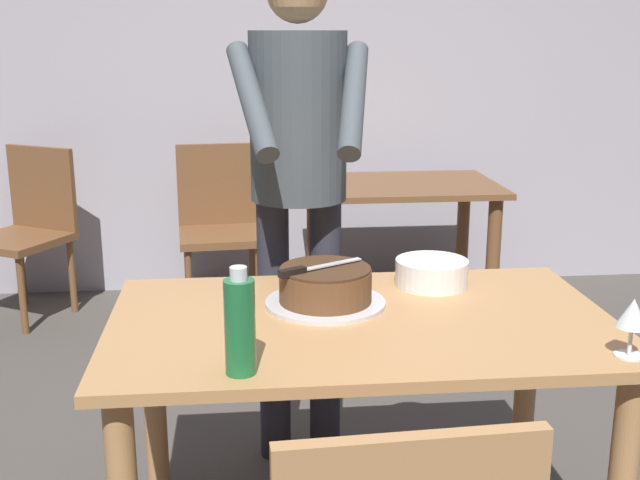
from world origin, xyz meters
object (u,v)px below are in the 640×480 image
cake_on_platter (325,288)px  water_bottle (240,325)px  main_dining_table (361,362)px  background_chair_0 (220,222)px  background_table (399,214)px  person_cutting_cake (299,162)px  cake_knife (304,270)px  wine_glass_near (633,315)px  background_chair_1 (28,226)px  plate_stack (432,273)px

cake_on_platter → water_bottle: size_ratio=1.36×
main_dining_table → background_chair_0: background_chair_0 is taller
main_dining_table → cake_on_platter: 0.23m
cake_on_platter → background_table: cake_on_platter is taller
person_cutting_cake → background_table: person_cutting_cake is taller
water_bottle → person_cutting_cake: 0.99m
cake_knife → background_chair_0: size_ratio=0.27×
wine_glass_near → background_table: 2.32m
main_dining_table → cake_on_platter: (-0.09, 0.12, 0.18)m
background_chair_1 → background_chair_0: bearing=-0.3°
background_table → water_bottle: bearing=-109.7°
background_chair_1 → background_table: bearing=-8.3°
plate_stack → background_table: size_ratio=0.22×
plate_stack → background_chair_0: size_ratio=0.24×
plate_stack → person_cutting_cake: person_cutting_cake is taller
background_chair_0 → plate_stack: bearing=-71.0°
background_table → person_cutting_cake: bearing=-114.6°
plate_stack → background_chair_1: bearing=130.5°
water_bottle → person_cutting_cake: bearing=77.8°
background_table → background_chair_1: background_chair_1 is taller
cake_on_platter → background_chair_1: background_chair_1 is taller
background_table → background_chair_0: 0.98m
cake_on_platter → background_chair_1: (-1.37, 2.15, -0.31)m
person_cutting_cake → cake_knife: bearing=-92.9°
main_dining_table → wine_glass_near: 0.71m
plate_stack → cake_on_platter: bearing=-156.8°
cake_on_platter → cake_knife: 0.10m
water_bottle → background_chair_0: 2.61m
water_bottle → person_cutting_cake: (0.20, 0.94, 0.21)m
wine_glass_near → background_chair_0: size_ratio=0.16×
plate_stack → background_table: (0.25, 1.72, -0.21)m
water_bottle → background_chair_1: 2.85m
wine_glass_near → main_dining_table: bearing=151.6°
plate_stack → background_chair_0: background_chair_0 is taller
person_cutting_cake → water_bottle: bearing=-102.2°
wine_glass_near → person_cutting_cake: (-0.71, 0.94, 0.22)m
background_table → background_chair_1: size_ratio=1.11×
cake_on_platter → background_chair_0: background_chair_0 is taller
cake_on_platter → background_chair_0: (-0.35, 2.14, -0.31)m
background_chair_0 → background_chair_1: size_ratio=1.00×
water_bottle → person_cutting_cake: person_cutting_cake is taller
cake_on_platter → background_chair_1: bearing=122.5°
water_bottle → background_chair_0: size_ratio=0.28×
main_dining_table → cake_knife: (-0.15, 0.08, 0.24)m
background_table → background_chair_0: bearing=163.5°
background_table → background_chair_1: 1.98m
main_dining_table → background_table: bearing=75.8°
cake_on_platter → water_bottle: bearing=-118.5°
main_dining_table → plate_stack: plate_stack is taller
person_cutting_cake → background_chair_0: size_ratio=1.91×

